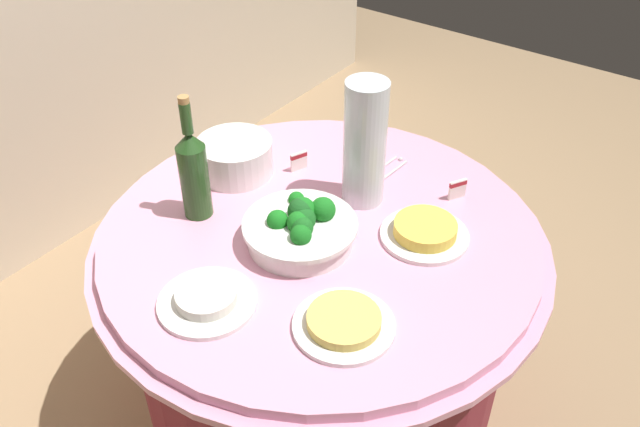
# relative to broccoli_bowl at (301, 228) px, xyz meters

# --- Properties ---
(ground_plane) EXTENTS (6.00, 6.00, 0.00)m
(ground_plane) POSITION_rel_broccoli_bowl_xyz_m (0.07, -0.01, -0.79)
(ground_plane) COLOR #9E7F5B
(buffet_table) EXTENTS (1.16, 1.16, 0.74)m
(buffet_table) POSITION_rel_broccoli_bowl_xyz_m (0.07, -0.01, -0.41)
(buffet_table) COLOR maroon
(buffet_table) RESTS_ON ground_plane
(broccoli_bowl) EXTENTS (0.28, 0.28, 0.12)m
(broccoli_bowl) POSITION_rel_broccoli_bowl_xyz_m (0.00, 0.00, 0.00)
(broccoli_bowl) COLOR white
(broccoli_bowl) RESTS_ON buffet_table
(plate_stack) EXTENTS (0.21, 0.21, 0.10)m
(plate_stack) POSITION_rel_broccoli_bowl_xyz_m (0.13, 0.33, 0.00)
(plate_stack) COLOR white
(plate_stack) RESTS_ON buffet_table
(wine_bottle) EXTENTS (0.07, 0.07, 0.34)m
(wine_bottle) POSITION_rel_broccoli_bowl_xyz_m (-0.06, 0.29, 0.08)
(wine_bottle) COLOR #254A1D
(wine_bottle) RESTS_ON buffet_table
(decorative_fruit_vase) EXTENTS (0.11, 0.11, 0.34)m
(decorative_fruit_vase) POSITION_rel_broccoli_bowl_xyz_m (0.24, -0.02, 0.11)
(decorative_fruit_vase) COLOR silver
(decorative_fruit_vase) RESTS_ON buffet_table
(serving_tongs) EXTENTS (0.17, 0.05, 0.01)m
(serving_tongs) POSITION_rel_broccoli_bowl_xyz_m (0.39, -0.00, -0.04)
(serving_tongs) COLOR silver
(serving_tongs) RESTS_ON buffet_table
(food_plate_rice) EXTENTS (0.22, 0.22, 0.04)m
(food_plate_rice) POSITION_rel_broccoli_bowl_xyz_m (-0.29, 0.04, -0.03)
(food_plate_rice) COLOR white
(food_plate_rice) RESTS_ON buffet_table
(food_plate_fried_egg) EXTENTS (0.22, 0.22, 0.04)m
(food_plate_fried_egg) POSITION_rel_broccoli_bowl_xyz_m (0.20, -0.23, -0.03)
(food_plate_fried_egg) COLOR white
(food_plate_fried_egg) RESTS_ON buffet_table
(food_plate_noodles) EXTENTS (0.22, 0.22, 0.03)m
(food_plate_noodles) POSITION_rel_broccoli_bowl_xyz_m (-0.17, -0.24, -0.03)
(food_plate_noodles) COLOR white
(food_plate_noodles) RESTS_ON buffet_table
(label_placard_front) EXTENTS (0.05, 0.03, 0.05)m
(label_placard_front) POSITION_rel_broccoli_bowl_xyz_m (0.39, -0.22, -0.01)
(label_placard_front) COLOR white
(label_placard_front) RESTS_ON buffet_table
(label_placard_mid) EXTENTS (0.05, 0.03, 0.05)m
(label_placard_mid) POSITION_rel_broccoli_bowl_xyz_m (0.25, 0.20, -0.01)
(label_placard_mid) COLOR white
(label_placard_mid) RESTS_ON buffet_table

